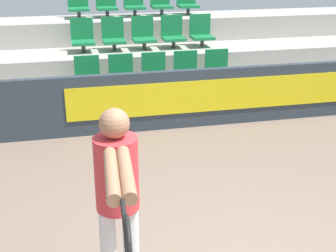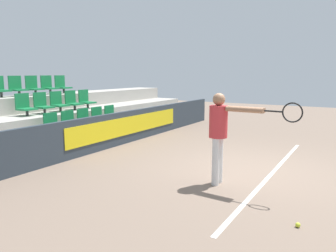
% 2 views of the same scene
% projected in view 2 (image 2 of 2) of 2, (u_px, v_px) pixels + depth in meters
% --- Properties ---
extents(ground_plane, '(30.00, 30.00, 0.00)m').
position_uv_depth(ground_plane, '(248.00, 170.00, 6.94)').
color(ground_plane, '#7A6656').
extents(court_baseline, '(6.18, 0.08, 0.01)m').
position_uv_depth(court_baseline, '(272.00, 173.00, 6.69)').
color(court_baseline, white).
rests_on(court_baseline, ground).
extents(barrier_wall, '(12.60, 0.14, 0.94)m').
position_uv_depth(barrier_wall, '(107.00, 131.00, 8.85)').
color(barrier_wall, '#2D3842').
rests_on(barrier_wall, ground).
extents(bleacher_tier_front, '(12.20, 1.07, 0.45)m').
position_uv_depth(bleacher_tier_front, '(90.00, 138.00, 9.18)').
color(bleacher_tier_front, '#ADA89E').
rests_on(bleacher_tier_front, ground).
extents(bleacher_tier_middle, '(12.20, 1.07, 0.91)m').
position_uv_depth(bleacher_tier_middle, '(63.00, 127.00, 9.68)').
color(bleacher_tier_middle, '#ADA89E').
rests_on(bleacher_tier_middle, ground).
extents(bleacher_tier_back, '(12.20, 1.07, 1.36)m').
position_uv_depth(bleacher_tier_back, '(38.00, 117.00, 10.18)').
color(bleacher_tier_back, '#ADA89E').
rests_on(bleacher_tier_back, ground).
extents(stadium_chair_0, '(0.41, 0.40, 0.59)m').
position_uv_depth(stadium_chair_0, '(53.00, 126.00, 8.21)').
color(stadium_chair_0, '#333333').
rests_on(stadium_chair_0, bleacher_tier_front).
extents(stadium_chair_1, '(0.41, 0.40, 0.59)m').
position_uv_depth(stadium_chair_1, '(70.00, 123.00, 8.68)').
color(stadium_chair_1, '#333333').
rests_on(stadium_chair_1, bleacher_tier_front).
extents(stadium_chair_2, '(0.41, 0.40, 0.59)m').
position_uv_depth(stadium_chair_2, '(86.00, 120.00, 9.16)').
color(stadium_chair_2, '#333333').
rests_on(stadium_chair_2, bleacher_tier_front).
extents(stadium_chair_3, '(0.41, 0.40, 0.59)m').
position_uv_depth(stadium_chair_3, '(99.00, 118.00, 9.64)').
color(stadium_chair_3, '#333333').
rests_on(stadium_chair_3, bleacher_tier_front).
extents(stadium_chair_4, '(0.41, 0.40, 0.59)m').
position_uv_depth(stadium_chair_4, '(112.00, 116.00, 10.11)').
color(stadium_chair_4, '#333333').
rests_on(stadium_chair_4, bleacher_tier_front).
extents(stadium_chair_5, '(0.41, 0.40, 0.59)m').
position_uv_depth(stadium_chair_5, '(25.00, 106.00, 8.67)').
color(stadium_chair_5, '#333333').
rests_on(stadium_chair_5, bleacher_tier_middle).
extents(stadium_chair_6, '(0.41, 0.40, 0.59)m').
position_uv_depth(stadium_chair_6, '(43.00, 104.00, 9.15)').
color(stadium_chair_6, '#333333').
rests_on(stadium_chair_6, bleacher_tier_middle).
extents(stadium_chair_7, '(0.41, 0.40, 0.59)m').
position_uv_depth(stadium_chair_7, '(58.00, 102.00, 9.63)').
color(stadium_chair_7, '#333333').
rests_on(stadium_chair_7, bleacher_tier_middle).
extents(stadium_chair_8, '(0.41, 0.40, 0.59)m').
position_uv_depth(stadium_chair_8, '(73.00, 101.00, 10.10)').
color(stadium_chair_8, '#333333').
rests_on(stadium_chair_8, bleacher_tier_middle).
extents(stadium_chair_9, '(0.41, 0.40, 0.59)m').
position_uv_depth(stadium_chair_9, '(86.00, 100.00, 10.58)').
color(stadium_chair_9, '#333333').
rests_on(stadium_chair_9, bleacher_tier_middle).
extents(stadium_chair_11, '(0.41, 0.40, 0.59)m').
position_uv_depth(stadium_chair_11, '(17.00, 87.00, 9.61)').
color(stadium_chair_11, '#333333').
rests_on(stadium_chair_11, bleacher_tier_back).
extents(stadium_chair_12, '(0.41, 0.40, 0.59)m').
position_uv_depth(stadium_chair_12, '(34.00, 86.00, 10.09)').
color(stadium_chair_12, '#333333').
rests_on(stadium_chair_12, bleacher_tier_back).
extents(stadium_chair_13, '(0.41, 0.40, 0.59)m').
position_uv_depth(stadium_chair_13, '(48.00, 86.00, 10.57)').
color(stadium_chair_13, '#333333').
rests_on(stadium_chair_13, bleacher_tier_back).
extents(stadium_chair_14, '(0.41, 0.40, 0.59)m').
position_uv_depth(stadium_chair_14, '(62.00, 85.00, 11.04)').
color(stadium_chair_14, '#333333').
rests_on(stadium_chair_14, bleacher_tier_back).
extents(tennis_player, '(0.33, 1.60, 1.68)m').
position_uv_depth(tennis_player, '(222.00, 128.00, 5.87)').
color(tennis_player, silver).
rests_on(tennis_player, ground).
extents(tennis_ball, '(0.07, 0.07, 0.07)m').
position_uv_depth(tennis_ball, '(298.00, 225.00, 4.35)').
color(tennis_ball, '#CCDB33').
rests_on(tennis_ball, ground).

